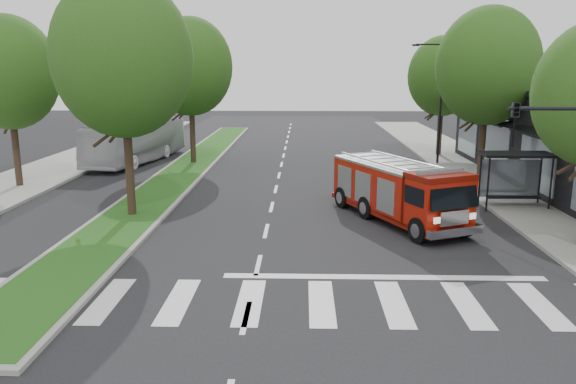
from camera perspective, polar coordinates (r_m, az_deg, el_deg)
name	(u,v)px	position (r m, az deg, el deg)	size (l,w,h in m)	color
ground	(258,265)	(18.73, -3.05, -7.44)	(140.00, 140.00, 0.00)	black
sidewalk_right	(524,198)	(30.34, 22.85, -0.53)	(5.00, 80.00, 0.15)	gray
median	(188,168)	(36.87, -10.15, 2.41)	(3.00, 50.00, 0.15)	gray
bus_shelter	(515,165)	(27.82, 22.04, 2.57)	(3.20, 1.60, 2.61)	black
tree_right_mid	(488,66)	(33.12, 19.64, 11.93)	(5.60, 5.60, 9.72)	black
tree_right_far	(443,76)	(42.76, 15.44, 11.27)	(5.00, 5.00, 8.73)	black
tree_median_near	(123,57)	(24.72, -16.45, 12.98)	(5.80, 5.80, 10.16)	black
tree_median_far	(190,67)	(38.29, -9.91, 12.42)	(5.60, 5.60, 9.72)	black
tree_left_mid	(8,73)	(33.36, -26.56, 10.80)	(5.20, 5.20, 9.16)	black
streetlight_right_far	(439,98)	(38.64, 15.05, 9.20)	(2.11, 0.20, 8.00)	black
fire_engine	(398,191)	(24.15, 11.08, 0.07)	(5.31, 8.00, 2.69)	#630D05
city_bus	(137,140)	(40.39, -15.10, 5.12)	(2.57, 10.99, 3.06)	#BBBABF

